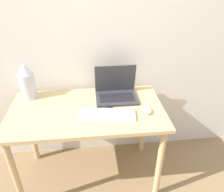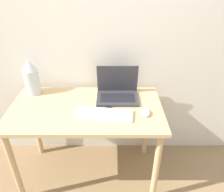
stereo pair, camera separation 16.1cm
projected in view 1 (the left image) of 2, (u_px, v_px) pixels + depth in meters
The scene contains 7 objects.
wall_back at pixel (83, 33), 1.81m from camera, with size 6.00×0.05×2.50m.
desk at pixel (87, 119), 1.77m from camera, with size 1.22×0.66×0.76m.
laptop at pixel (116, 91), 1.85m from camera, with size 0.35×0.25×0.27m.
keyboard at pixel (107, 115), 1.63m from camera, with size 0.44×0.20×0.02m.
mouse at pixel (147, 110), 1.67m from camera, with size 0.07×0.11×0.04m.
vase at pixel (27, 81), 1.79m from camera, with size 0.13×0.13×0.31m.
mp3_player at pixel (109, 106), 1.74m from camera, with size 0.05×0.07×0.01m.
Camera 1 is at (0.05, -1.11, 1.73)m, focal length 35.00 mm.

